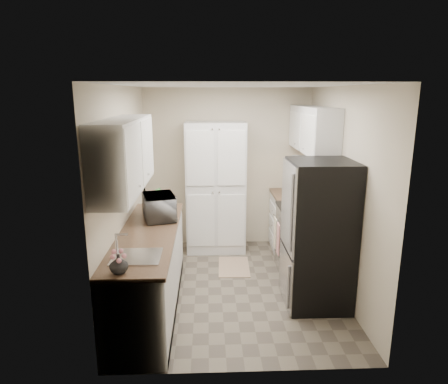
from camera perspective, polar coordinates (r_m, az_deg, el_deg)
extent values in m
plane|color=#665B4C|center=(5.26, 1.40, -13.42)|extent=(3.20, 3.20, 0.00)
cube|color=beige|center=(6.37, 0.53, 3.41)|extent=(2.60, 0.04, 2.50)
cube|color=beige|center=(3.29, 3.34, -6.86)|extent=(2.60, 0.04, 2.50)
cube|color=beige|center=(4.90, -13.86, -0.23)|extent=(0.04, 3.20, 2.50)
cube|color=beige|center=(5.07, 16.32, 0.07)|extent=(0.04, 3.20, 2.50)
cube|color=silver|center=(4.67, 1.58, 14.98)|extent=(2.60, 3.20, 0.04)
cube|color=silver|center=(4.03, -14.03, 5.18)|extent=(0.33, 1.60, 0.70)
cube|color=silver|center=(5.68, 12.53, 8.32)|extent=(0.33, 1.55, 0.58)
cube|color=#99999E|center=(5.31, 12.85, 3.89)|extent=(0.45, 0.76, 0.13)
cube|color=#B7B7BC|center=(3.87, -12.35, -9.06)|extent=(0.45, 0.40, 0.02)
cube|color=brown|center=(5.10, -13.22, -0.44)|extent=(0.02, 0.22, 0.22)
cube|color=silver|center=(6.14, -1.20, 0.62)|extent=(0.90, 0.55, 2.00)
cube|color=silver|center=(4.72, -10.55, -11.08)|extent=(0.60, 2.30, 0.88)
cube|color=brown|center=(4.54, -10.81, -5.81)|extent=(0.63, 2.33, 0.04)
cube|color=silver|center=(6.31, 9.75, -4.51)|extent=(0.60, 0.80, 0.88)
cube|color=brown|center=(6.18, 9.93, -0.46)|extent=(0.63, 0.83, 0.04)
cube|color=#B7B7BC|center=(5.57, 11.25, -7.01)|extent=(0.64, 0.76, 0.90)
cube|color=black|center=(5.42, 11.48, -2.41)|extent=(0.66, 0.78, 0.03)
cube|color=black|center=(5.47, 14.49, -1.29)|extent=(0.06, 0.76, 0.22)
cube|color=pink|center=(5.33, 7.75, -6.68)|extent=(0.01, 0.16, 0.42)
cube|color=#F8EECB|center=(5.55, 7.33, -5.81)|extent=(0.01, 0.16, 0.42)
cube|color=#B7B7BC|center=(4.70, 13.37, -5.92)|extent=(0.70, 0.72, 1.70)
imported|color=#B8B8BC|center=(4.93, -9.19, -2.11)|extent=(0.49, 0.61, 0.30)
cylinder|color=black|center=(5.29, -11.24, -1.14)|extent=(0.07, 0.07, 0.29)
imported|color=white|center=(3.56, -14.81, -9.92)|extent=(0.21, 0.21, 0.17)
cube|color=#479A44|center=(5.38, -9.43, -0.97)|extent=(0.08, 0.20, 0.26)
cube|color=#ADADB1|center=(6.31, 10.53, 0.93)|extent=(0.34, 0.39, 0.20)
cube|color=tan|center=(5.80, 1.42, -10.61)|extent=(0.45, 0.70, 0.01)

